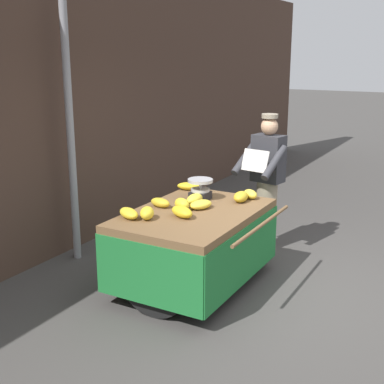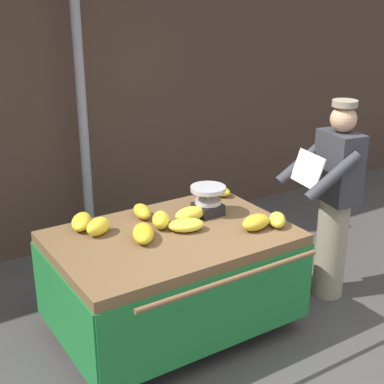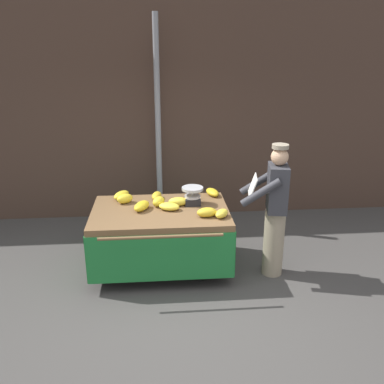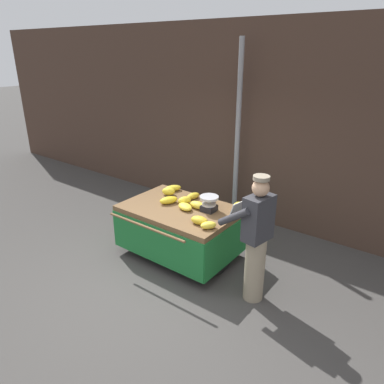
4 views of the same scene
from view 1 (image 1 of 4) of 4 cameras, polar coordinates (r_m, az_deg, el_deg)
The scene contains 16 objects.
ground_plane at distance 5.64m, azimuth 10.82°, elevation -10.88°, with size 60.00×60.00×0.00m, color #423F3D.
back_wall at distance 6.67m, azimuth -13.84°, elevation 9.01°, with size 16.00×0.24×3.58m, color #473328.
street_pole at distance 6.21m, azimuth -13.16°, elevation 7.24°, with size 0.09×0.09×3.28m, color gray.
banana_cart at distance 5.50m, azimuth 0.19°, elevation -4.25°, with size 1.76×1.38×0.84m.
weighing_scale at distance 5.83m, azimuth 0.90°, elevation 0.30°, with size 0.28×0.28×0.24m.
banana_bunch_0 at distance 5.17m, azimuth -4.92°, elevation -2.30°, with size 0.13×0.22×0.13m, color yellow.
banana_bunch_1 at distance 5.67m, azimuth 0.29°, elevation -0.76°, with size 0.14×0.26×0.11m, color yellow.
banana_bunch_2 at distance 5.93m, azimuth 6.37°, elevation -0.23°, with size 0.12×0.22×0.10m, color yellow.
banana_bunch_3 at distance 5.23m, azimuth -6.90°, elevation -2.31°, with size 0.14×0.29×0.10m, color yellow.
banana_bunch_4 at distance 5.50m, azimuth 0.96°, elevation -1.36°, with size 0.17×0.27×0.09m, color yellow.
banana_bunch_5 at distance 5.57m, azimuth -3.47°, elevation -1.16°, with size 0.13×0.25×0.10m, color gold.
banana_bunch_6 at distance 5.22m, azimuth -1.09°, elevation -2.17°, with size 0.15×0.29×0.11m, color gold.
banana_bunch_7 at distance 5.46m, azimuth -1.10°, elevation -1.32°, with size 0.13×0.21×0.12m, color yellow.
banana_bunch_8 at distance 6.26m, azimuth -0.34°, elevation 0.64°, with size 0.14×0.28×0.09m, color gold.
banana_bunch_9 at distance 5.78m, azimuth 5.34°, elevation -0.51°, with size 0.15×0.25×0.11m, color gold.
vendor_person at distance 6.56m, azimuth 8.13°, elevation 1.08°, with size 0.63×0.58×1.71m.
Camera 1 is at (-4.85, -1.53, 2.43)m, focal length 49.01 mm.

